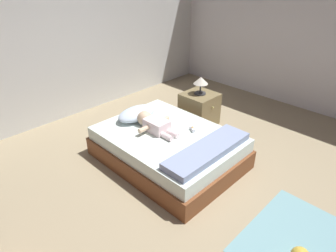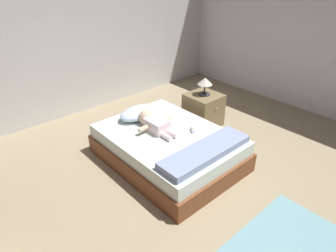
{
  "view_description": "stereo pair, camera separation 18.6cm",
  "coord_description": "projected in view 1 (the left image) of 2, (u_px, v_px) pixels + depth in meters",
  "views": [
    {
      "loc": [
        -1.95,
        -1.24,
        2.2
      ],
      "look_at": [
        0.22,
        0.92,
        0.5
      ],
      "focal_mm": 31.46,
      "sensor_mm": 36.0,
      "label": 1
    },
    {
      "loc": [
        -1.81,
        -1.37,
        2.2
      ],
      "look_at": [
        0.22,
        0.92,
        0.5
      ],
      "focal_mm": 31.46,
      "sensor_mm": 36.0,
      "label": 2
    }
  ],
  "objects": [
    {
      "name": "toothbrush",
      "position": [
        161.0,
        118.0,
        3.89
      ],
      "size": [
        0.08,
        0.14,
        0.02
      ],
      "color": "#2C87E1",
      "rests_on": "bed"
    },
    {
      "name": "baby",
      "position": [
        153.0,
        123.0,
        3.61
      ],
      "size": [
        0.48,
        0.62,
        0.19
      ],
      "color": "white",
      "rests_on": "bed"
    },
    {
      "name": "pillow",
      "position": [
        137.0,
        113.0,
        3.85
      ],
      "size": [
        0.56,
        0.32,
        0.16
      ],
      "color": "silver",
      "rests_on": "bed"
    },
    {
      "name": "lamp",
      "position": [
        201.0,
        82.0,
        4.27
      ],
      "size": [
        0.21,
        0.21,
        0.26
      ],
      "color": "#333338",
      "rests_on": "nightstand"
    },
    {
      "name": "rug",
      "position": [
        297.0,
        241.0,
        2.65
      ],
      "size": [
        1.11,
        0.84,
        0.01
      ],
      "color": "#70A0A9",
      "rests_on": "ground_plane"
    },
    {
      "name": "ground_plane",
      "position": [
        215.0,
        206.0,
        3.04
      ],
      "size": [
        8.0,
        8.0,
        0.0
      ],
      "primitive_type": "plane",
      "color": "#9B8A6A"
    },
    {
      "name": "nightstand",
      "position": [
        199.0,
        109.0,
        4.48
      ],
      "size": [
        0.47,
        0.5,
        0.5
      ],
      "color": "olive",
      "rests_on": "ground_plane"
    },
    {
      "name": "blanket",
      "position": [
        208.0,
        150.0,
        3.16
      ],
      "size": [
        1.14,
        0.32,
        0.08
      ],
      "color": "#8796BC",
      "rests_on": "bed"
    },
    {
      "name": "bed",
      "position": [
        168.0,
        147.0,
        3.65
      ],
      "size": [
        1.27,
        1.71,
        0.4
      ],
      "color": "brown",
      "rests_on": "ground_plane"
    },
    {
      "name": "baby_bottle",
      "position": [
        192.0,
        129.0,
        3.59
      ],
      "size": [
        0.09,
        0.11,
        0.07
      ],
      "color": "white",
      "rests_on": "bed"
    },
    {
      "name": "wall_behind_bed",
      "position": [
        55.0,
        32.0,
        4.25
      ],
      "size": [
        8.0,
        0.12,
        2.65
      ],
      "primitive_type": "cube",
      "color": "silver",
      "rests_on": "ground_plane"
    }
  ]
}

